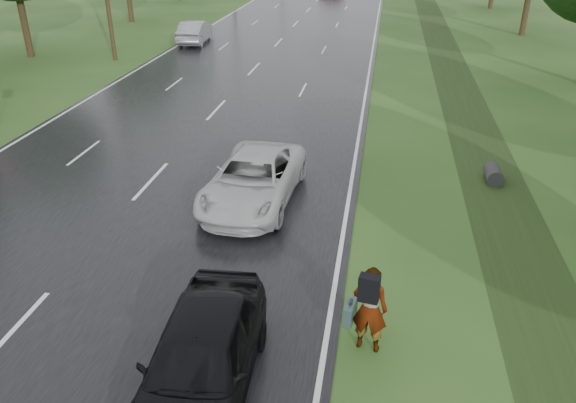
{
  "coord_description": "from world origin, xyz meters",
  "views": [
    {
      "loc": [
        7.5,
        -8.34,
        8.07
      ],
      "look_at": [
        5.28,
        4.79,
        1.3
      ],
      "focal_mm": 35.0,
      "sensor_mm": 36.0,
      "label": 1
    }
  ],
  "objects_px": {
    "pedestrian": "(369,308)",
    "silver_sedan": "(195,32)",
    "white_pickup": "(253,179)",
    "dark_sedan": "(201,358)"
  },
  "relations": [
    {
      "from": "white_pickup",
      "to": "silver_sedan",
      "type": "relative_size",
      "value": 1.15
    },
    {
      "from": "pedestrian",
      "to": "silver_sedan",
      "type": "height_order",
      "value": "pedestrian"
    },
    {
      "from": "silver_sedan",
      "to": "white_pickup",
      "type": "bearing_deg",
      "value": 107.17
    },
    {
      "from": "white_pickup",
      "to": "silver_sedan",
      "type": "bearing_deg",
      "value": 115.01
    },
    {
      "from": "pedestrian",
      "to": "silver_sedan",
      "type": "xyz_separation_m",
      "value": [
        -13.39,
        29.89,
        -0.22
      ]
    },
    {
      "from": "dark_sedan",
      "to": "silver_sedan",
      "type": "bearing_deg",
      "value": 105.38
    },
    {
      "from": "pedestrian",
      "to": "white_pickup",
      "type": "xyz_separation_m",
      "value": [
        -3.79,
        6.18,
        -0.24
      ]
    },
    {
      "from": "silver_sedan",
      "to": "dark_sedan",
      "type": "bearing_deg",
      "value": 103.32
    },
    {
      "from": "white_pickup",
      "to": "silver_sedan",
      "type": "distance_m",
      "value": 25.58
    },
    {
      "from": "dark_sedan",
      "to": "silver_sedan",
      "type": "distance_m",
      "value": 33.36
    }
  ]
}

